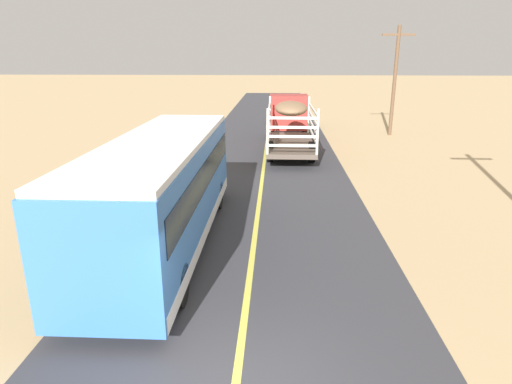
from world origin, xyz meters
TOP-DOWN VIEW (x-y plane):
  - livestock_truck at (1.39, 21.10)m, footprint 2.53×9.70m
  - bus at (-2.61, 5.93)m, footprint 2.54×10.00m
  - car_far at (2.11, 28.63)m, footprint 1.80×4.40m
  - power_pole_mid at (8.66, 25.19)m, footprint 2.20×0.24m

SIDE VIEW (x-z plane):
  - car_far at x=2.11m, z-range -0.04..1.42m
  - bus at x=-2.61m, z-range 0.14..3.35m
  - livestock_truck at x=1.39m, z-range 0.28..3.30m
  - power_pole_mid at x=8.66m, z-range 0.28..7.61m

